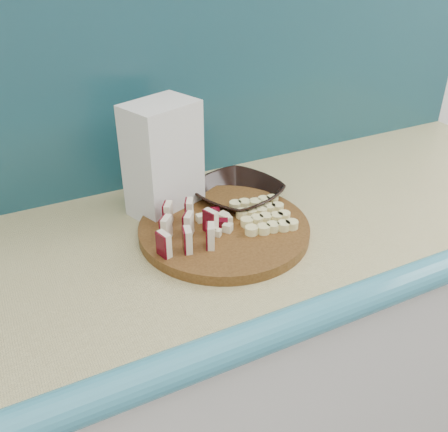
% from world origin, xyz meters
% --- Properties ---
extents(kitchen_counter, '(2.20, 0.63, 0.91)m').
position_xyz_m(kitchen_counter, '(0.10, 1.50, 0.46)').
color(kitchen_counter, white).
rests_on(kitchen_counter, ground).
extents(backsplash, '(2.20, 0.02, 0.50)m').
position_xyz_m(backsplash, '(0.10, 1.79, 1.16)').
color(backsplash, teal).
rests_on(backsplash, kitchen_counter).
extents(cutting_board, '(0.40, 0.40, 0.02)m').
position_xyz_m(cutting_board, '(0.28, 1.49, 0.92)').
color(cutting_board, '#40240D').
rests_on(cutting_board, kitchen_counter).
extents(apple_wedges, '(0.13, 0.14, 0.05)m').
position_xyz_m(apple_wedges, '(0.20, 1.48, 0.96)').
color(apple_wedges, '#F4E5C3').
rests_on(apple_wedges, cutting_board).
extents(apple_chunks, '(0.06, 0.06, 0.02)m').
position_xyz_m(apple_chunks, '(0.26, 1.49, 0.94)').
color(apple_chunks, beige).
rests_on(apple_chunks, cutting_board).
extents(banana_slices, '(0.13, 0.14, 0.02)m').
position_xyz_m(banana_slices, '(0.37, 1.48, 0.94)').
color(banana_slices, '#F8ED97').
rests_on(banana_slices, cutting_board).
extents(brown_bowl, '(0.24, 0.24, 0.05)m').
position_xyz_m(brown_bowl, '(0.37, 1.59, 0.93)').
color(brown_bowl, black).
rests_on(brown_bowl, kitchen_counter).
extents(flour_bag, '(0.17, 0.15, 0.25)m').
position_xyz_m(flour_bag, '(0.21, 1.63, 1.03)').
color(flour_bag, silver).
rests_on(flour_bag, kitchen_counter).
extents(banana_peel, '(0.20, 0.17, 0.01)m').
position_xyz_m(banana_peel, '(0.34, 1.59, 0.91)').
color(banana_peel, gold).
rests_on(banana_peel, kitchen_counter).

